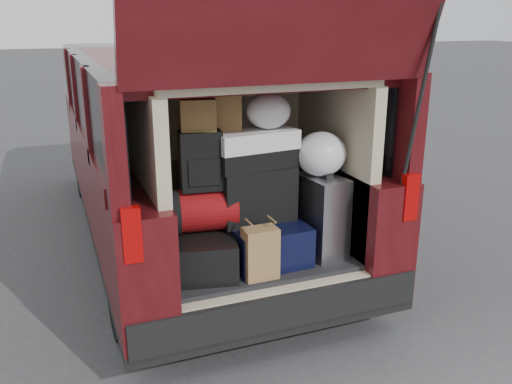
{
  "coord_description": "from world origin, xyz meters",
  "views": [
    {
      "loc": [
        -1.2,
        -2.98,
        2.09
      ],
      "look_at": [
        0.04,
        0.2,
        0.99
      ],
      "focal_mm": 38.0,
      "sensor_mm": 36.0,
      "label": 1
    }
  ],
  "objects_px": {
    "silver_roller": "(321,216)",
    "backpack": "(201,161)",
    "kraft_bag": "(260,253)",
    "black_soft_case": "(254,193)",
    "red_duffel": "(202,209)",
    "black_hardshell": "(199,250)",
    "navy_hardshell": "(262,238)",
    "twotone_duffel": "(254,149)"
  },
  "relations": [
    {
      "from": "kraft_bag",
      "to": "red_duffel",
      "type": "bearing_deg",
      "value": 131.67
    },
    {
      "from": "kraft_bag",
      "to": "twotone_duffel",
      "type": "bearing_deg",
      "value": 75.13
    },
    {
      "from": "red_duffel",
      "to": "backpack",
      "type": "height_order",
      "value": "backpack"
    },
    {
      "from": "navy_hardshell",
      "to": "red_duffel",
      "type": "relative_size",
      "value": 1.41
    },
    {
      "from": "navy_hardshell",
      "to": "kraft_bag",
      "type": "relative_size",
      "value": 1.85
    },
    {
      "from": "silver_roller",
      "to": "red_duffel",
      "type": "xyz_separation_m",
      "value": [
        -0.8,
        0.11,
        0.11
      ]
    },
    {
      "from": "black_soft_case",
      "to": "kraft_bag",
      "type": "bearing_deg",
      "value": -108.47
    },
    {
      "from": "backpack",
      "to": "navy_hardshell",
      "type": "bearing_deg",
      "value": 6.22
    },
    {
      "from": "navy_hardshell",
      "to": "red_duffel",
      "type": "xyz_separation_m",
      "value": [
        -0.4,
        0.02,
        0.25
      ]
    },
    {
      "from": "navy_hardshell",
      "to": "twotone_duffel",
      "type": "xyz_separation_m",
      "value": [
        -0.04,
        0.03,
        0.61
      ]
    },
    {
      "from": "black_hardshell",
      "to": "navy_hardshell",
      "type": "bearing_deg",
      "value": 12.57
    },
    {
      "from": "silver_roller",
      "to": "twotone_duffel",
      "type": "relative_size",
      "value": 1.02
    },
    {
      "from": "kraft_bag",
      "to": "twotone_duffel",
      "type": "relative_size",
      "value": 0.61
    },
    {
      "from": "silver_roller",
      "to": "twotone_duffel",
      "type": "distance_m",
      "value": 0.65
    },
    {
      "from": "backpack",
      "to": "black_soft_case",
      "type": "bearing_deg",
      "value": 12.06
    },
    {
      "from": "black_hardshell",
      "to": "twotone_duffel",
      "type": "distance_m",
      "value": 0.74
    },
    {
      "from": "twotone_duffel",
      "to": "silver_roller",
      "type": "bearing_deg",
      "value": -23.03
    },
    {
      "from": "navy_hardshell",
      "to": "silver_roller",
      "type": "height_order",
      "value": "silver_roller"
    },
    {
      "from": "backpack",
      "to": "twotone_duffel",
      "type": "xyz_separation_m",
      "value": [
        0.36,
        0.03,
        0.04
      ]
    },
    {
      "from": "silver_roller",
      "to": "red_duffel",
      "type": "distance_m",
      "value": 0.81
    },
    {
      "from": "red_duffel",
      "to": "black_soft_case",
      "type": "height_order",
      "value": "black_soft_case"
    },
    {
      "from": "backpack",
      "to": "black_hardshell",
      "type": "bearing_deg",
      "value": -154.27
    },
    {
      "from": "black_soft_case",
      "to": "backpack",
      "type": "height_order",
      "value": "backpack"
    },
    {
      "from": "silver_roller",
      "to": "backpack",
      "type": "xyz_separation_m",
      "value": [
        -0.8,
        0.1,
        0.43
      ]
    },
    {
      "from": "black_soft_case",
      "to": "black_hardshell",
      "type": "bearing_deg",
      "value": -177.56
    },
    {
      "from": "black_soft_case",
      "to": "backpack",
      "type": "bearing_deg",
      "value": -178.88
    },
    {
      "from": "navy_hardshell",
      "to": "black_hardshell",
      "type": "bearing_deg",
      "value": 179.64
    },
    {
      "from": "backpack",
      "to": "twotone_duffel",
      "type": "bearing_deg",
      "value": 11.41
    },
    {
      "from": "silver_roller",
      "to": "kraft_bag",
      "type": "relative_size",
      "value": 1.67
    },
    {
      "from": "navy_hardshell",
      "to": "backpack",
      "type": "relative_size",
      "value": 1.65
    },
    {
      "from": "red_duffel",
      "to": "twotone_duffel",
      "type": "xyz_separation_m",
      "value": [
        0.36,
        0.02,
        0.36
      ]
    },
    {
      "from": "black_hardshell",
      "to": "twotone_duffel",
      "type": "bearing_deg",
      "value": 17.45
    },
    {
      "from": "red_duffel",
      "to": "black_hardshell",
      "type": "bearing_deg",
      "value": -139.7
    },
    {
      "from": "kraft_bag",
      "to": "black_soft_case",
      "type": "distance_m",
      "value": 0.44
    },
    {
      "from": "red_duffel",
      "to": "navy_hardshell",
      "type": "bearing_deg",
      "value": 3.88
    },
    {
      "from": "red_duffel",
      "to": "backpack",
      "type": "distance_m",
      "value": 0.32
    },
    {
      "from": "black_hardshell",
      "to": "red_duffel",
      "type": "bearing_deg",
      "value": 45.43
    },
    {
      "from": "backpack",
      "to": "red_duffel",
      "type": "bearing_deg",
      "value": 91.69
    },
    {
      "from": "silver_roller",
      "to": "red_duffel",
      "type": "height_order",
      "value": "silver_roller"
    },
    {
      "from": "silver_roller",
      "to": "red_duffel",
      "type": "relative_size",
      "value": 1.28
    },
    {
      "from": "kraft_bag",
      "to": "twotone_duffel",
      "type": "xyz_separation_m",
      "value": [
        0.08,
        0.32,
        0.58
      ]
    },
    {
      "from": "silver_roller",
      "to": "twotone_duffel",
      "type": "xyz_separation_m",
      "value": [
        -0.44,
        0.13,
        0.47
      ]
    }
  ]
}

